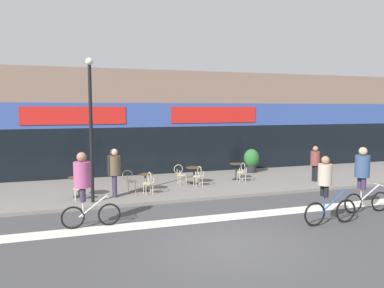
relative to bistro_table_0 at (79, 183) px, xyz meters
The scene contains 21 objects.
ground_plane 7.06m from the bistro_table_0, 60.00° to the right, with size 120.00×120.00×0.00m, color #424244.
sidewalk_slab 3.75m from the bistro_table_0, 18.27° to the left, with size 40.00×5.50×0.12m, color slate.
storefront_facade 7.13m from the bistro_table_0, 59.09° to the left, with size 40.00×4.06×5.37m.
bike_lane_stripe 5.22m from the bistro_table_0, 47.24° to the right, with size 36.00×0.70×0.01m, color silver.
bistro_table_0 is the anchor object (origin of this frame).
bistro_table_1 2.59m from the bistro_table_0, ahead, with size 0.63×0.63×0.71m.
bistro_table_2 5.01m from the bistro_table_0, 11.20° to the left, with size 0.70×0.70×0.74m.
bistro_table_3 7.23m from the bistro_table_0, 10.30° to the left, with size 0.63×0.63×0.76m.
cafe_chair_0_near 0.63m from the bistro_table_0, 89.70° to the right, with size 0.42×0.58×0.90m.
cafe_chair_1_near 2.63m from the bistro_table_0, ahead, with size 0.45×0.60×0.90m.
cafe_chair_1_side 1.96m from the bistro_table_0, ahead, with size 0.59×0.44×0.90m.
cafe_chair_2_near 4.93m from the bistro_table_0, ahead, with size 0.42×0.58×0.90m.
cafe_chair_2_side 4.40m from the bistro_table_0, 12.74° to the left, with size 0.58×0.42×0.90m.
cafe_chair_3_near 7.15m from the bistro_table_0, ahead, with size 0.41×0.58×0.90m.
planter_pot 9.15m from the bistro_table_0, 17.99° to the left, with size 0.80×0.80×1.23m.
lamp_post 2.63m from the bistro_table_0, 65.74° to the right, with size 0.26×0.26×5.07m.
cyclist_0 3.56m from the bistro_table_0, 88.80° to the right, with size 1.70×0.49×2.22m.
cyclist_1 10.10m from the bistro_table_0, 28.02° to the right, with size 1.71×0.55×2.19m.
cyclist_2 8.81m from the bistro_table_0, 38.33° to the right, with size 1.83×0.48×2.07m.
pedestrian_near_end 1.45m from the bistro_table_0, 16.70° to the right, with size 0.48×0.48×1.84m.
pedestrian_far_end 10.39m from the bistro_table_0, ahead, with size 0.46×0.46×1.62m.
Camera 1 is at (-3.81, -8.43, 3.47)m, focal length 35.00 mm.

